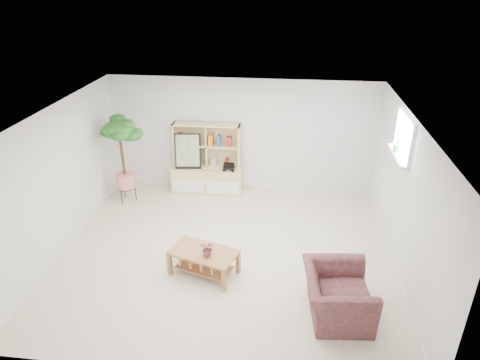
# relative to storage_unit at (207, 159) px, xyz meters

# --- Properties ---
(floor) EXTENTS (5.50, 5.00, 0.01)m
(floor) POSITION_rel_storage_unit_xyz_m (0.71, -2.24, -0.74)
(floor) COLOR beige
(floor) RESTS_ON ground
(ceiling) EXTENTS (5.50, 5.00, 0.01)m
(ceiling) POSITION_rel_storage_unit_xyz_m (0.71, -2.24, 1.66)
(ceiling) COLOR white
(ceiling) RESTS_ON walls
(walls) EXTENTS (5.51, 5.01, 2.40)m
(walls) POSITION_rel_storage_unit_xyz_m (0.71, -2.24, 0.46)
(walls) COLOR white
(walls) RESTS_ON floor
(baseboard) EXTENTS (5.50, 5.00, 0.10)m
(baseboard) POSITION_rel_storage_unit_xyz_m (0.71, -2.24, -0.69)
(baseboard) COLOR white
(baseboard) RESTS_ON floor
(window) EXTENTS (0.10, 0.98, 0.68)m
(window) POSITION_rel_storage_unit_xyz_m (3.44, -1.64, 1.26)
(window) COLOR silver
(window) RESTS_ON walls
(window_sill) EXTENTS (0.14, 1.00, 0.04)m
(window_sill) POSITION_rel_storage_unit_xyz_m (3.38, -1.64, 0.94)
(window_sill) COLOR white
(window_sill) RESTS_ON walls
(storage_unit) EXTENTS (1.49, 0.50, 1.49)m
(storage_unit) POSITION_rel_storage_unit_xyz_m (0.00, 0.00, 0.00)
(storage_unit) COLOR #D1B28B
(storage_unit) RESTS_ON floor
(poster) EXTENTS (0.55, 0.19, 0.75)m
(poster) POSITION_rel_storage_unit_xyz_m (-0.38, -0.07, 0.19)
(poster) COLOR yellow
(poster) RESTS_ON storage_unit
(toy_truck) EXTENTS (0.32, 0.23, 0.17)m
(toy_truck) POSITION_rel_storage_unit_xyz_m (0.48, -0.09, -0.10)
(toy_truck) COLOR black
(toy_truck) RESTS_ON storage_unit
(coffee_table) EXTENTS (1.13, 0.84, 0.41)m
(coffee_table) POSITION_rel_storage_unit_xyz_m (0.47, -2.77, -0.54)
(coffee_table) COLOR #9F6337
(coffee_table) RESTS_ON floor
(table_plant) EXTENTS (0.30, 0.29, 0.25)m
(table_plant) POSITION_rel_storage_unit_xyz_m (0.56, -2.89, -0.20)
(table_plant) COLOR #226222
(table_plant) RESTS_ON coffee_table
(floor_tree) EXTENTS (0.76, 0.76, 1.80)m
(floor_tree) POSITION_rel_storage_unit_xyz_m (-1.56, -0.64, 0.16)
(floor_tree) COLOR #185415
(floor_tree) RESTS_ON floor
(armchair) EXTENTS (0.98, 1.10, 0.76)m
(armchair) POSITION_rel_storage_unit_xyz_m (2.44, -3.44, -0.37)
(armchair) COLOR #161C3B
(armchair) RESTS_ON floor
(sill_plant) EXTENTS (0.13, 0.11, 0.22)m
(sill_plant) POSITION_rel_storage_unit_xyz_m (3.38, -1.52, 1.07)
(sill_plant) COLOR #185415
(sill_plant) RESTS_ON window_sill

